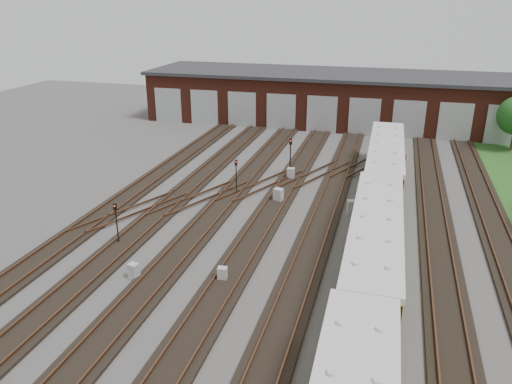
# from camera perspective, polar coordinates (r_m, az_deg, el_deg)

# --- Properties ---
(ground) EXTENTS (120.00, 120.00, 0.00)m
(ground) POSITION_cam_1_polar(r_m,az_deg,el_deg) (29.88, 1.22, -9.44)
(ground) COLOR #423F3E
(ground) RESTS_ON ground
(track_network) EXTENTS (30.40, 70.00, 0.33)m
(track_network) POSITION_cam_1_polar(r_m,az_deg,el_deg) (30.35, 1.19, -8.68)
(track_network) COLOR black
(track_network) RESTS_ON ground
(maintenance_shed) EXTENTS (51.00, 12.50, 6.35)m
(maintenance_shed) POSITION_cam_1_polar(r_m,az_deg,el_deg) (66.26, 10.08, 10.55)
(maintenance_shed) COLOR #582216
(maintenance_shed) RESTS_ON ground
(metro_train) EXTENTS (3.10, 48.06, 3.31)m
(metro_train) POSITION_cam_1_polar(r_m,az_deg,el_deg) (29.74, 13.43, -5.78)
(metro_train) COLOR black
(metro_train) RESTS_ON ground
(signal_mast_0) EXTENTS (0.25, 0.23, 2.91)m
(signal_mast_0) POSITION_cam_1_polar(r_m,az_deg,el_deg) (33.76, -15.69, -2.95)
(signal_mast_0) COLOR black
(signal_mast_0) RESTS_ON ground
(signal_mast_1) EXTENTS (0.29, 0.27, 3.42)m
(signal_mast_1) POSITION_cam_1_polar(r_m,az_deg,el_deg) (45.50, 3.95, 4.57)
(signal_mast_1) COLOR black
(signal_mast_1) RESTS_ON ground
(signal_mast_2) EXTENTS (0.26, 0.25, 2.93)m
(signal_mast_2) POSITION_cam_1_polar(r_m,az_deg,el_deg) (41.06, -2.29, 2.27)
(signal_mast_2) COLOR black
(signal_mast_2) RESTS_ON ground
(signal_mast_3) EXTENTS (0.25, 0.24, 2.66)m
(signal_mast_3) POSITION_cam_1_polar(r_m,az_deg,el_deg) (45.04, 16.53, 2.91)
(signal_mast_3) COLOR black
(signal_mast_3) RESTS_ON ground
(relay_cabinet_0) EXTENTS (0.67, 0.60, 0.95)m
(relay_cabinet_0) POSITION_cam_1_polar(r_m,az_deg,el_deg) (30.16, -13.80, -8.77)
(relay_cabinet_0) COLOR #B3B7B9
(relay_cabinet_0) RESTS_ON ground
(relay_cabinet_1) EXTENTS (0.83, 0.75, 1.14)m
(relay_cabinet_1) POSITION_cam_1_polar(r_m,az_deg,el_deg) (39.76, 2.58, -0.39)
(relay_cabinet_1) COLOR #B3B7B9
(relay_cabinet_1) RESTS_ON ground
(relay_cabinet_2) EXTENTS (0.57, 0.49, 0.88)m
(relay_cabinet_2) POSITION_cam_1_polar(r_m,az_deg,el_deg) (29.13, -3.86, -9.37)
(relay_cabinet_2) COLOR #B3B7B9
(relay_cabinet_2) RESTS_ON ground
(relay_cabinet_3) EXTENTS (0.66, 0.56, 1.06)m
(relay_cabinet_3) POSITION_cam_1_polar(r_m,az_deg,el_deg) (44.85, 4.00, 2.10)
(relay_cabinet_3) COLOR #B3B7B9
(relay_cabinet_3) RESTS_ON ground
(relay_cabinet_4) EXTENTS (0.77, 0.69, 1.09)m
(relay_cabinet_4) POSITION_cam_1_polar(r_m,az_deg,el_deg) (38.26, 10.87, -1.72)
(relay_cabinet_4) COLOR #B3B7B9
(relay_cabinet_4) RESTS_ON ground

